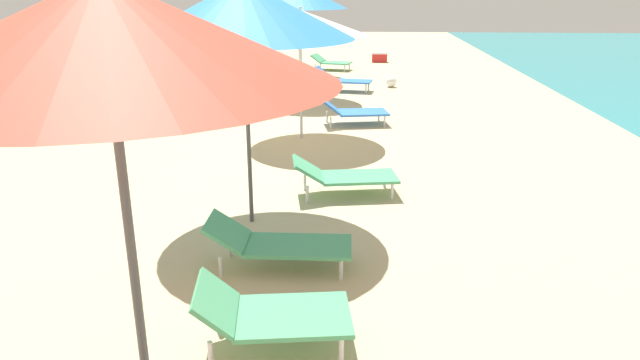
# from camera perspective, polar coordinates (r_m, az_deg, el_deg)

# --- Properties ---
(umbrella_third) EXTENTS (2.16, 2.16, 2.88)m
(umbrella_third) POSITION_cam_1_polar(r_m,az_deg,el_deg) (2.85, -20.56, 13.61)
(umbrella_third) COLOR #4C4C51
(umbrella_third) RESTS_ON ground
(lounger_third_shoreside) EXTENTS (1.29, 0.80, 0.58)m
(lounger_third_shoreside) POSITION_cam_1_polar(r_m,az_deg,el_deg) (4.65, -4.92, -13.04)
(lounger_third_shoreside) COLOR #4CA572
(lounger_third_shoreside) RESTS_ON ground
(umbrella_fourth) EXTENTS (2.47, 2.47, 2.88)m
(umbrella_fourth) POSITION_cam_1_polar(r_m,az_deg,el_deg) (6.59, -7.65, 16.43)
(umbrella_fourth) COLOR #4C4C51
(umbrella_fourth) RESTS_ON ground
(lounger_fourth_shoreside) EXTENTS (1.50, 0.80, 0.53)m
(lounger_fourth_shoreside) POSITION_cam_1_polar(r_m,az_deg,el_deg) (7.86, 2.39, 0.50)
(lounger_fourth_shoreside) COLOR #4CA572
(lounger_fourth_shoreside) RESTS_ON ground
(lounger_fourth_inland) EXTENTS (1.48, 0.57, 0.53)m
(lounger_fourth_inland) POSITION_cam_1_polar(r_m,az_deg,el_deg) (5.89, -4.27, -6.20)
(lounger_fourth_inland) COLOR #4CA572
(lounger_fourth_inland) RESTS_ON ground
(umbrella_fifth) EXTENTS (2.40, 2.40, 2.40)m
(umbrella_fifth) POSITION_cam_1_polar(r_m,az_deg,el_deg) (10.53, -1.97, 15.38)
(umbrella_fifth) COLOR silver
(umbrella_fifth) RESTS_ON ground
(lounger_fifth_shoreside) EXTENTS (1.46, 0.90, 0.56)m
(lounger_fifth_shoreside) POSITION_cam_1_polar(r_m,az_deg,el_deg) (11.90, 3.31, 6.90)
(lounger_fifth_shoreside) COLOR blue
(lounger_fifth_shoreside) RESTS_ON ground
(lounger_sixth_shoreside) EXTENTS (1.61, 0.83, 0.64)m
(lounger_sixth_shoreside) POSITION_cam_1_polar(r_m,az_deg,el_deg) (15.71, 2.17, 9.99)
(lounger_sixth_shoreside) COLOR blue
(lounger_sixth_shoreside) RESTS_ON ground
(lounger_farthest_shoreside) EXTENTS (1.42, 0.98, 0.51)m
(lounger_farthest_shoreside) POSITION_cam_1_polar(r_m,az_deg,el_deg) (19.67, 1.09, 11.70)
(lounger_farthest_shoreside) COLOR #4CA572
(lounger_farthest_shoreside) RESTS_ON ground
(cooler_box) EXTENTS (0.57, 0.30, 0.35)m
(cooler_box) POSITION_cam_1_polar(r_m,az_deg,el_deg) (21.78, 5.94, 12.04)
(cooler_box) COLOR red
(cooler_box) RESTS_ON ground
(beach_ball) EXTENTS (0.30, 0.30, 0.30)m
(beach_ball) POSITION_cam_1_polar(r_m,az_deg,el_deg) (16.47, 7.10, 9.67)
(beach_ball) COLOR white
(beach_ball) RESTS_ON ground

